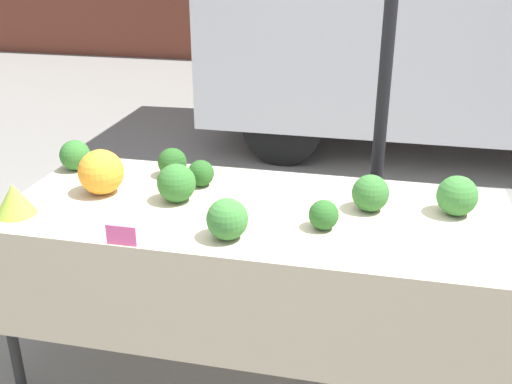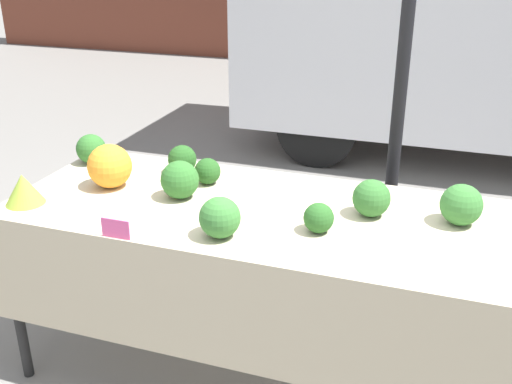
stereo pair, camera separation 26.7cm
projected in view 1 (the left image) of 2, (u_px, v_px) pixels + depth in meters
ground_plane at (256, 369)px, 3.07m from camera, size 40.00×40.00×0.00m
tent_pole at (382, 111)px, 3.23m from camera, size 0.07×0.07×2.34m
parked_truck at (446, 9)px, 5.69m from camera, size 4.78×1.90×2.61m
market_table at (252, 236)px, 2.68m from camera, size 2.27×0.94×0.91m
orange_cauliflower at (101, 172)px, 2.83m from camera, size 0.22×0.22×0.22m
romanesco_head at (14, 199)px, 2.62m from camera, size 0.18×0.18×0.14m
broccoli_head_0 at (457, 196)px, 2.62m from camera, size 0.18×0.18×0.18m
broccoli_head_1 at (172, 162)px, 3.04m from camera, size 0.15×0.15×0.15m
broccoli_head_2 at (176, 183)px, 2.75m from camera, size 0.18×0.18×0.18m
broccoli_head_3 at (324, 215)px, 2.50m from camera, size 0.13×0.13×0.13m
broccoli_head_4 at (227, 219)px, 2.41m from camera, size 0.17×0.17×0.17m
broccoli_head_5 at (370, 193)px, 2.66m from camera, size 0.17×0.17×0.17m
broccoli_head_6 at (75, 155)px, 3.12m from camera, size 0.16×0.16×0.16m
broccoli_head_7 at (201, 173)px, 2.93m from camera, size 0.13×0.13×0.13m
price_sign at (121, 236)px, 2.37m from camera, size 0.13×0.01×0.08m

